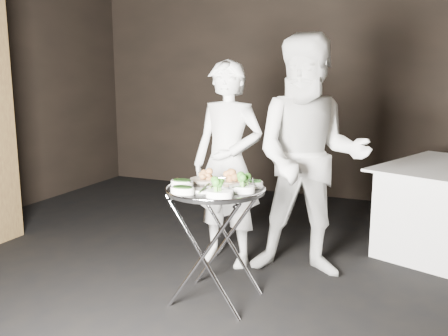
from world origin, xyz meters
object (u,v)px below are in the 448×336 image
at_px(serving_tray, 215,189).
at_px(waiter_left, 228,164).
at_px(waiter_right, 310,158).
at_px(tray_stand, 216,239).

distance_m(serving_tray, waiter_left, 0.75).
xyz_separation_m(waiter_left, waiter_right, (0.69, 0.03, 0.10)).
distance_m(tray_stand, waiter_right, 1.02).
height_order(tray_stand, waiter_left, waiter_left).
height_order(tray_stand, serving_tray, serving_tray).
bearing_deg(tray_stand, waiter_right, 57.41).
distance_m(tray_stand, waiter_left, 0.85).
bearing_deg(serving_tray, tray_stand, 26.57).
bearing_deg(waiter_right, waiter_left, 170.53).
xyz_separation_m(tray_stand, waiter_right, (0.48, 0.75, 0.50)).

